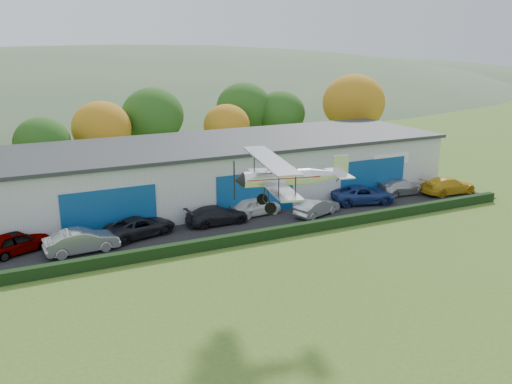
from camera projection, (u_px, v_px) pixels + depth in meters
name	position (u px, v px, depth m)	size (l,w,h in m)	color
ground	(365.00, 362.00, 25.11)	(300.00, 300.00, 0.00)	#486720
apron	(239.00, 220.00, 44.57)	(48.00, 9.00, 0.05)	black
hedge	(265.00, 234.00, 40.31)	(46.00, 0.60, 0.80)	black
hangar	(228.00, 169.00, 50.75)	(40.60, 12.60, 5.30)	#B2B7BC
tree_belt	(146.00, 122.00, 59.19)	(75.70, 13.22, 10.12)	#3D2614
distant_hills	(35.00, 143.00, 148.26)	(430.00, 196.00, 56.00)	#4C6642
car_0	(17.00, 242.00, 37.56)	(1.86, 4.63, 1.58)	gray
car_1	(82.00, 241.00, 37.69)	(1.74, 4.98, 1.64)	silver
car_2	(140.00, 226.00, 40.86)	(2.44, 5.30, 1.47)	black
car_3	(217.00, 215.00, 43.50)	(2.05, 5.04, 1.46)	black
car_4	(255.00, 206.00, 45.72)	(1.78, 4.42, 1.51)	silver
car_5	(317.00, 207.00, 45.61)	(1.52, 4.35, 1.43)	silver
car_6	(363.00, 195.00, 48.97)	(2.61, 5.66, 1.57)	navy
car_7	(402.00, 187.00, 51.76)	(2.05, 5.04, 1.46)	silver
car_8	(448.00, 185.00, 51.98)	(2.24, 5.51, 1.60)	gold
biplane	(287.00, 176.00, 30.37)	(6.70, 7.64, 2.84)	silver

